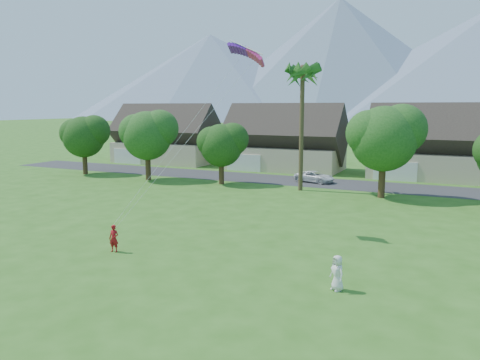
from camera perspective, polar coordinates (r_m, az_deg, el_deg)
The scene contains 10 objects.
ground at distance 22.03m, azimuth -11.53°, elevation -13.53°, with size 500.00×500.00×0.00m, color #2D6019.
street at distance 52.36m, azimuth 11.31°, elevation -0.42°, with size 90.00×7.00×0.01m, color #2D2D30.
kite_flyer at distance 28.24m, azimuth -15.12°, elevation -6.89°, with size 0.58×0.38×1.60m, color #A01216.
watcher at distance 22.23m, azimuth 11.77°, elevation -11.03°, with size 0.81×0.53×1.66m, color silver.
parked_car at distance 52.82m, azimuth 9.07°, elevation 0.40°, with size 2.07×4.48×1.25m, color silver.
mountain_ridge at distance 276.97m, azimuth 25.48°, elevation 12.36°, with size 540.00×240.00×70.00m.
houses_row at distance 60.56m, azimuth 13.95°, elevation 4.01°, with size 72.75×8.19×8.86m.
tree_row at distance 46.26m, azimuth 8.27°, elevation 4.54°, with size 62.27×6.67×8.45m.
fan_palm at distance 47.07m, azimuth 7.66°, elevation 13.05°, with size 3.00×3.00×13.80m.
parafoil_kite at distance 31.49m, azimuth 0.94°, elevation 15.33°, with size 2.61×1.03×0.50m.
Camera 1 is at (12.40, -16.19, 8.34)m, focal length 35.00 mm.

